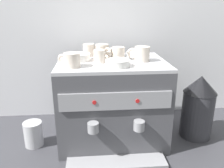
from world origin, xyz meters
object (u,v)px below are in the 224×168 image
object	(u,v)px
ceramic_cup_5	(90,50)
ceramic_bowl_3	(116,53)
espresso_machine	(112,101)
ceramic_cup_0	(103,52)
ceramic_cup_1	(141,54)
ceramic_bowl_2	(79,57)
ceramic_cup_4	(118,53)
ceramic_cup_3	(71,60)
milk_pitcher	(33,134)
ceramic_bowl_1	(135,54)
ceramic_bowl_0	(118,63)
coffee_grinder	(198,107)
ceramic_cup_2	(100,56)

from	to	relation	value
ceramic_cup_5	ceramic_bowl_3	bearing A→B (deg)	-3.88
espresso_machine	ceramic_cup_5	xyz separation A→B (m)	(-0.12, 0.15, 0.28)
ceramic_cup_0	ceramic_cup_1	world-z (taller)	ceramic_cup_0
espresso_machine	ceramic_cup_1	distance (m)	0.33
espresso_machine	ceramic_bowl_2	xyz separation A→B (m)	(-0.18, 0.03, 0.26)
ceramic_cup_4	ceramic_bowl_2	bearing A→B (deg)	179.63
ceramic_cup_3	ceramic_cup_4	bearing A→B (deg)	29.00
ceramic_cup_3	ceramic_bowl_2	distance (m)	0.14
ceramic_cup_1	milk_pitcher	xyz separation A→B (m)	(-0.62, -0.03, -0.45)
ceramic_bowl_1	milk_pitcher	bearing A→B (deg)	-166.02
ceramic_bowl_1	ceramic_bowl_3	world-z (taller)	ceramic_bowl_3
ceramic_bowl_2	ceramic_cup_5	bearing A→B (deg)	64.30
espresso_machine	ceramic_cup_5	bearing A→B (deg)	130.11
espresso_machine	ceramic_cup_3	xyz separation A→B (m)	(-0.21, -0.11, 0.28)
ceramic_cup_0	milk_pitcher	world-z (taller)	ceramic_cup_0
ceramic_cup_0	ceramic_bowl_0	distance (m)	0.19
espresso_machine	ceramic_bowl_3	size ratio (longest dim) A/B	5.48
espresso_machine	ceramic_bowl_2	world-z (taller)	ceramic_bowl_2
ceramic_cup_1	milk_pitcher	distance (m)	0.77
ceramic_cup_0	coffee_grinder	world-z (taller)	ceramic_cup_0
ceramic_cup_1	ceramic_cup_0	bearing A→B (deg)	160.02
ceramic_cup_0	ceramic_bowl_2	xyz separation A→B (m)	(-0.13, -0.03, -0.02)
ceramic_cup_5	coffee_grinder	size ratio (longest dim) A/B	0.28
ceramic_cup_1	coffee_grinder	world-z (taller)	ceramic_cup_1
ceramic_cup_4	espresso_machine	bearing A→B (deg)	-139.87
ceramic_bowl_3	ceramic_cup_3	bearing A→B (deg)	-135.25
ceramic_cup_5	espresso_machine	bearing A→B (deg)	-49.89
ceramic_bowl_0	coffee_grinder	world-z (taller)	ceramic_bowl_0
ceramic_cup_1	ceramic_cup_5	world-z (taller)	ceramic_cup_1
espresso_machine	ceramic_cup_5	size ratio (longest dim) A/B	5.57
ceramic_bowl_2	ceramic_bowl_3	xyz separation A→B (m)	(0.21, 0.11, 0.00)
ceramic_cup_2	coffee_grinder	distance (m)	0.67
espresso_machine	ceramic_bowl_1	size ratio (longest dim) A/B	5.68
ceramic_cup_1	ceramic_bowl_1	world-z (taller)	ceramic_cup_1
coffee_grinder	milk_pitcher	world-z (taller)	coffee_grinder
ceramic_cup_1	ceramic_bowl_0	distance (m)	0.18
ceramic_cup_4	ceramic_bowl_3	bearing A→B (deg)	90.80
espresso_machine	ceramic_bowl_1	world-z (taller)	ceramic_bowl_1
ceramic_cup_5	ceramic_bowl_2	xyz separation A→B (m)	(-0.06, -0.12, -0.02)
ceramic_cup_1	ceramic_bowl_0	xyz separation A→B (m)	(-0.14, -0.10, -0.02)
ceramic_bowl_1	ceramic_bowl_2	world-z (taller)	ceramic_bowl_2
ceramic_cup_2	ceramic_bowl_2	bearing A→B (deg)	152.80
ceramic_cup_4	coffee_grinder	size ratio (longest dim) A/B	0.27
ceramic_cup_1	milk_pitcher	world-z (taller)	ceramic_cup_1
ceramic_bowl_2	ceramic_cup_4	bearing A→B (deg)	-0.37
ceramic_cup_3	ceramic_bowl_1	size ratio (longest dim) A/B	1.12
ceramic_cup_2	ceramic_cup_5	bearing A→B (deg)	108.32
ceramic_bowl_1	coffee_grinder	size ratio (longest dim) A/B	0.27
espresso_machine	ceramic_bowl_3	distance (m)	0.30
ceramic_cup_3	ceramic_bowl_3	xyz separation A→B (m)	(0.25, 0.25, -0.02)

